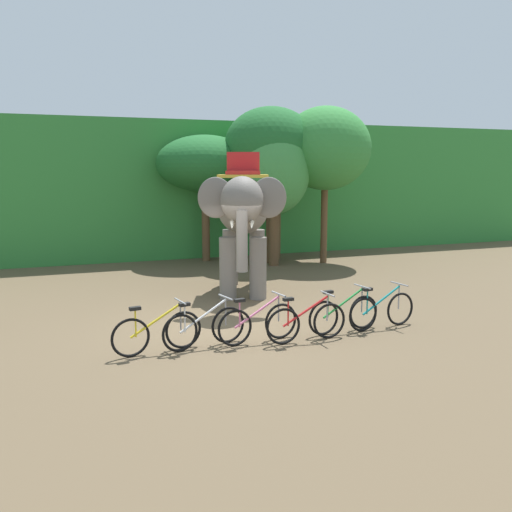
# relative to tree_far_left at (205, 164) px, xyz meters

# --- Properties ---
(ground_plane) EXTENTS (80.00, 80.00, 0.00)m
(ground_plane) POSITION_rel_tree_far_left_xyz_m (-1.96, -8.42, -3.50)
(ground_plane) COLOR brown
(foliage_hedge) EXTENTS (36.00, 6.00, 5.11)m
(foliage_hedge) POSITION_rel_tree_far_left_xyz_m (-1.96, 3.63, -0.95)
(foliage_hedge) COLOR #338438
(foliage_hedge) RESTS_ON ground
(tree_far_left) EXTENTS (3.49, 3.49, 4.54)m
(tree_far_left) POSITION_rel_tree_far_left_xyz_m (0.00, 0.00, 0.00)
(tree_far_left) COLOR brown
(tree_far_left) RESTS_ON ground
(tree_center) EXTENTS (2.45, 2.45, 4.83)m
(tree_center) POSITION_rel_tree_far_left_xyz_m (1.94, -1.82, -0.23)
(tree_center) COLOR brown
(tree_center) RESTS_ON ground
(tree_left) EXTENTS (3.20, 3.20, 5.47)m
(tree_left) POSITION_rel_tree_far_left_xyz_m (2.04, -1.25, 0.62)
(tree_left) COLOR brown
(tree_left) RESTS_ON ground
(tree_far_right) EXTENTS (3.23, 3.23, 5.28)m
(tree_far_right) POSITION_rel_tree_far_left_xyz_m (2.43, -0.86, 0.28)
(tree_far_right) COLOR brown
(tree_far_right) RESTS_ON ground
(tree_right) EXTENTS (2.92, 2.92, 5.04)m
(tree_right) POSITION_rel_tree_far_left_xyz_m (2.71, -0.32, 0.07)
(tree_right) COLOR brown
(tree_right) RESTS_ON ground
(tree_center_right) EXTENTS (3.17, 3.17, 5.49)m
(tree_center_right) POSITION_rel_tree_far_left_xyz_m (3.85, -1.86, 0.52)
(tree_center_right) COLOR brown
(tree_center_right) RESTS_ON ground
(elephant) EXTENTS (2.77, 4.22, 3.78)m
(elephant) POSITION_rel_tree_far_left_xyz_m (-0.51, -5.68, -1.30)
(elephant) COLOR slate
(elephant) RESTS_ON ground
(bike_yellow) EXTENTS (1.70, 0.52, 0.92)m
(bike_yellow) POSITION_rel_tree_far_left_xyz_m (-3.53, -9.69, -3.12)
(bike_yellow) COLOR black
(bike_yellow) RESTS_ON ground
(bike_white) EXTENTS (1.68, 0.55, 0.92)m
(bike_white) POSITION_rel_tree_far_left_xyz_m (-2.65, -9.68, -3.12)
(bike_white) COLOR black
(bike_white) RESTS_ON ground
(bike_pink) EXTENTS (1.70, 0.52, 0.92)m
(bike_pink) POSITION_rel_tree_far_left_xyz_m (-1.60, -9.76, -3.12)
(bike_pink) COLOR black
(bike_pink) RESTS_ON ground
(bike_red) EXTENTS (1.71, 0.52, 0.92)m
(bike_red) POSITION_rel_tree_far_left_xyz_m (-0.71, -10.02, -3.12)
(bike_red) COLOR black
(bike_red) RESTS_ON ground
(bike_green) EXTENTS (1.70, 0.52, 0.92)m
(bike_green) POSITION_rel_tree_far_left_xyz_m (0.28, -9.71, -3.12)
(bike_green) COLOR black
(bike_green) RESTS_ON ground
(bike_teal) EXTENTS (1.70, 0.52, 0.92)m
(bike_teal) POSITION_rel_tree_far_left_xyz_m (1.16, -9.75, -3.12)
(bike_teal) COLOR black
(bike_teal) RESTS_ON ground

